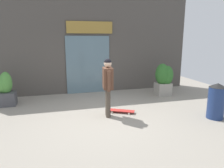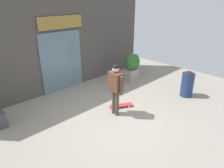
{
  "view_description": "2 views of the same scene",
  "coord_description": "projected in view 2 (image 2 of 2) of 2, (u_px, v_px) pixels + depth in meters",
  "views": [
    {
      "loc": [
        -1.23,
        -5.42,
        2.2
      ],
      "look_at": [
        0.4,
        0.46,
        0.86
      ],
      "focal_mm": 33.28,
      "sensor_mm": 36.0,
      "label": 1
    },
    {
      "loc": [
        -3.85,
        -3.91,
        3.45
      ],
      "look_at": [
        0.4,
        0.46,
        0.86
      ],
      "focal_mm": 32.61,
      "sensor_mm": 36.0,
      "label": 2
    }
  ],
  "objects": [
    {
      "name": "planter_box_right",
      "position": [
        132.0,
        65.0,
        9.04
      ],
      "size": [
        0.66,
        0.57,
        1.26
      ],
      "color": "gray",
      "rests_on": "ground_plane"
    },
    {
      "name": "trash_bin",
      "position": [
        187.0,
        83.0,
        7.58
      ],
      "size": [
        0.46,
        0.46,
        1.01
      ],
      "color": "navy",
      "rests_on": "ground_plane"
    },
    {
      "name": "ground_plane",
      "position": [
        113.0,
        117.0,
        6.4
      ],
      "size": [
        12.0,
        12.0,
        0.0
      ],
      "primitive_type": "plane",
      "color": "gray"
    },
    {
      "name": "building_facade",
      "position": [
        56.0,
        42.0,
        7.68
      ],
      "size": [
        8.86,
        0.31,
        3.87
      ],
      "color": "#4C4742",
      "rests_on": "ground_plane"
    },
    {
      "name": "skateboarder",
      "position": [
        115.0,
        85.0,
        6.16
      ],
      "size": [
        0.32,
        0.63,
        1.67
      ],
      "rotation": [
        0.0,
        0.0,
        -0.13
      ],
      "color": "#4C4238",
      "rests_on": "ground_plane"
    },
    {
      "name": "skateboard",
      "position": [
        121.0,
        105.0,
        6.94
      ],
      "size": [
        0.8,
        0.57,
        0.08
      ],
      "rotation": [
        0.0,
        0.0,
        -0.5
      ],
      "color": "red",
      "rests_on": "ground_plane"
    }
  ]
}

